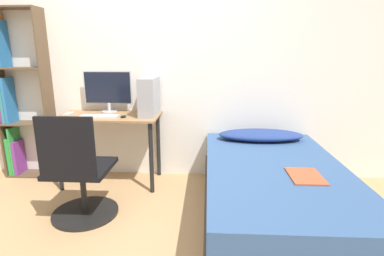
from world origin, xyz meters
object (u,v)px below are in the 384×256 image
at_px(pc_tower, 149,96).
at_px(monitor, 108,89).
at_px(office_chair, 79,180).
at_px(keyboard, 100,116).
at_px(bookshelf, 15,98).
at_px(bed, 274,194).

bearing_deg(pc_tower, monitor, 164.73).
xyz_separation_m(monitor, pc_tower, (0.48, -0.13, -0.05)).
relative_size(office_chair, monitor, 1.80).
xyz_separation_m(keyboard, pc_tower, (0.49, 0.16, 0.19)).
relative_size(monitor, keyboard, 1.35).
bearing_deg(monitor, office_chair, -89.27).
relative_size(monitor, pc_tower, 1.25).
distance_m(office_chair, keyboard, 0.78).
bearing_deg(monitor, bookshelf, -179.09).
relative_size(bookshelf, bed, 0.94).
distance_m(bookshelf, monitor, 1.07).
xyz_separation_m(office_chair, bed, (1.66, 0.04, -0.11)).
distance_m(office_chair, pc_tower, 1.12).
bearing_deg(monitor, bed, -28.28).
bearing_deg(monitor, pc_tower, -15.27).
height_order(bookshelf, bed, bookshelf).
relative_size(bed, keyboard, 5.09).
bearing_deg(pc_tower, office_chair, -120.41).
bearing_deg(bed, pc_tower, 147.14).
bearing_deg(office_chair, bed, 1.23).
bearing_deg(bookshelf, monitor, 0.91).
xyz_separation_m(monitor, keyboard, (-0.01, -0.29, -0.24)).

